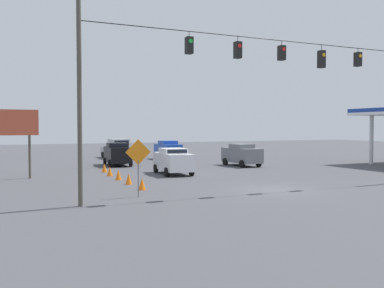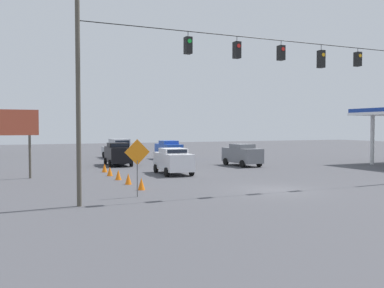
{
  "view_description": "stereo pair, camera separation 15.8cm",
  "coord_description": "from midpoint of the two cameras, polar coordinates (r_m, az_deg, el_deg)",
  "views": [
    {
      "loc": [
        13.6,
        19.35,
        3.44
      ],
      "look_at": [
        1.21,
        -8.22,
        2.23
      ],
      "focal_mm": 40.0,
      "sensor_mm": 36.0,
      "label": 1
    },
    {
      "loc": [
        13.46,
        19.42,
        3.44
      ],
      "look_at": [
        1.21,
        -8.22,
        2.23
      ],
      "focal_mm": 40.0,
      "sensor_mm": 36.0,
      "label": 2
    }
  ],
  "objects": [
    {
      "name": "sedan_black_withflow_far",
      "position": [
        38.62,
        -10.03,
        -1.29
      ],
      "size": [
        2.31,
        4.36,
        2.02
      ],
      "color": "black",
      "rests_on": "ground_plane"
    },
    {
      "name": "overhead_signal_span",
      "position": [
        23.27,
        11.72,
        7.69
      ],
      "size": [
        21.15,
        0.38,
        8.83
      ],
      "color": "#4C473D",
      "rests_on": "ground_plane"
    },
    {
      "name": "traffic_cone_nearest",
      "position": [
        23.55,
        -6.87,
        -5.3
      ],
      "size": [
        0.4,
        0.4,
        0.67
      ],
      "primitive_type": "cone",
      "color": "orange",
      "rests_on": "ground_plane"
    },
    {
      "name": "traffic_cone_third",
      "position": [
        28.17,
        -9.94,
        -4.07
      ],
      "size": [
        0.4,
        0.4,
        0.67
      ],
      "primitive_type": "cone",
      "color": "orange",
      "rests_on": "ground_plane"
    },
    {
      "name": "pickup_truck_silver_withflow_deep",
      "position": [
        47.73,
        -10.05,
        -0.7
      ],
      "size": [
        2.61,
        5.49,
        2.12
      ],
      "color": "#A8AAB2",
      "rests_on": "ground_plane"
    },
    {
      "name": "sedan_blue_oncoming_deep",
      "position": [
        45.43,
        -3.34,
        -0.75
      ],
      "size": [
        2.06,
        3.85,
        1.98
      ],
      "color": "#234CB2",
      "rests_on": "ground_plane"
    },
    {
      "name": "sedan_grey_oncoming_far",
      "position": [
        37.94,
        6.52,
        -1.4
      ],
      "size": [
        2.13,
        4.23,
        1.93
      ],
      "color": "slate",
      "rests_on": "ground_plane"
    },
    {
      "name": "traffic_cone_second",
      "position": [
        25.89,
        -8.62,
        -4.62
      ],
      "size": [
        0.4,
        0.4,
        0.67
      ],
      "primitive_type": "cone",
      "color": "orange",
      "rests_on": "ground_plane"
    },
    {
      "name": "ground_plane",
      "position": [
        23.89,
        10.66,
        -6.02
      ],
      "size": [
        140.0,
        140.0,
        0.0
      ],
      "primitive_type": "plane",
      "color": "#47474C"
    },
    {
      "name": "traffic_cone_fifth",
      "position": [
        33.15,
        -11.75,
        -3.13
      ],
      "size": [
        0.4,
        0.4,
        0.67
      ],
      "primitive_type": "cone",
      "color": "orange",
      "rests_on": "ground_plane"
    },
    {
      "name": "sedan_white_withflow_mid",
      "position": [
        31.13,
        -2.68,
        -2.23
      ],
      "size": [
        2.25,
        4.32,
        1.89
      ],
      "color": "silver",
      "rests_on": "ground_plane"
    },
    {
      "name": "roadside_billboard",
      "position": [
        30.4,
        -23.6,
        1.98
      ],
      "size": [
        3.91,
        0.16,
        4.59
      ],
      "color": "#4C473D",
      "rests_on": "ground_plane"
    },
    {
      "name": "work_zone_sign",
      "position": [
        21.08,
        -7.4,
        -1.68
      ],
      "size": [
        1.27,
        0.06,
        2.84
      ],
      "color": "slate",
      "rests_on": "ground_plane"
    },
    {
      "name": "traffic_cone_fourth",
      "position": [
        30.54,
        -11.05,
        -3.59
      ],
      "size": [
        0.4,
        0.4,
        0.67
      ],
      "primitive_type": "cone",
      "color": "orange",
      "rests_on": "ground_plane"
    }
  ]
}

